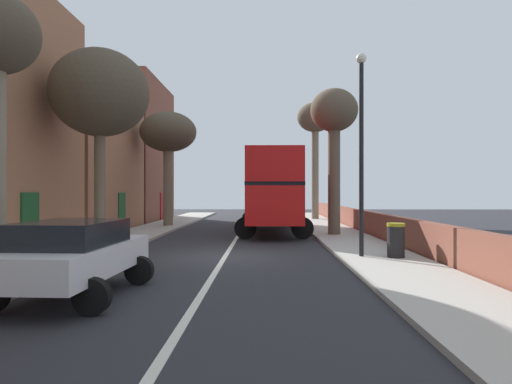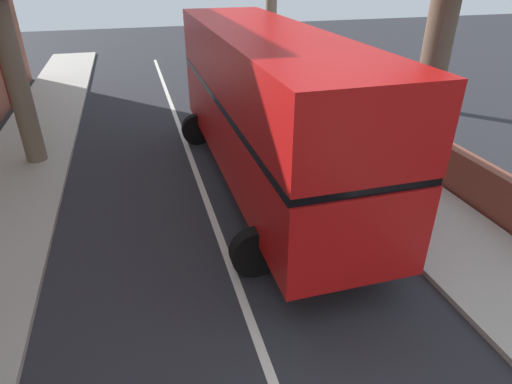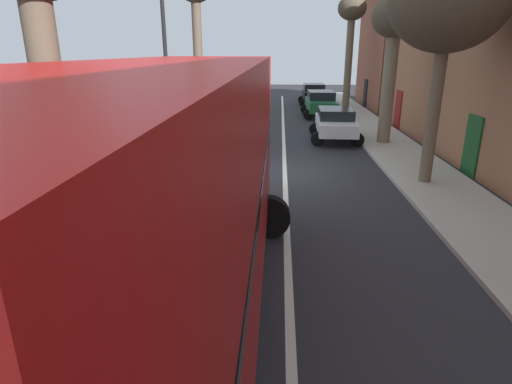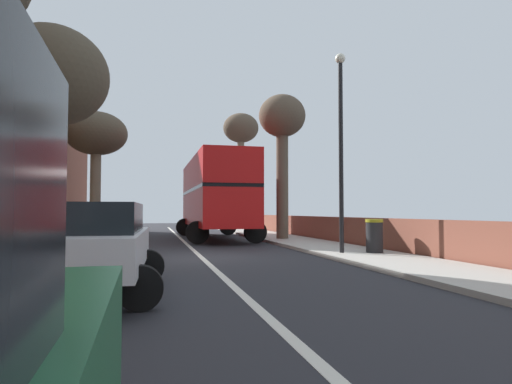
% 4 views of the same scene
% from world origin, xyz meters
% --- Properties ---
extents(ground_plane, '(84.00, 84.00, 0.00)m').
position_xyz_m(ground_plane, '(0.00, 0.00, 0.00)').
color(ground_plane, '#28282D').
extents(road_centre_line, '(0.16, 54.00, 0.01)m').
position_xyz_m(road_centre_line, '(0.00, 0.00, 0.00)').
color(road_centre_line, silver).
rests_on(road_centre_line, ground).
extents(sidewalk_left, '(2.60, 60.00, 0.12)m').
position_xyz_m(sidewalk_left, '(-4.90, 0.00, 0.06)').
color(sidewalk_left, '#B2ADA3').
rests_on(sidewalk_left, ground).
extents(sidewalk_right, '(2.60, 60.00, 0.12)m').
position_xyz_m(sidewalk_right, '(4.90, 0.00, 0.06)').
color(sidewalk_right, '#B2ADA3').
rests_on(sidewalk_right, ground).
extents(boundary_wall_right, '(0.36, 54.00, 1.17)m').
position_xyz_m(boundary_wall_right, '(6.45, 0.00, 0.58)').
color(boundary_wall_right, brown).
rests_on(boundary_wall_right, ground).
extents(double_decker_bus, '(3.59, 10.45, 4.06)m').
position_xyz_m(double_decker_bus, '(1.70, 9.10, 2.35)').
color(double_decker_bus, red).
rests_on(double_decker_bus, ground).
extents(parked_car_white_left_1, '(2.53, 4.22, 1.53)m').
position_xyz_m(parked_car_white_left_1, '(-2.50, -5.88, 0.89)').
color(parked_car_white_left_1, silver).
rests_on(parked_car_white_left_1, ground).
extents(street_tree_left_0, '(3.47, 3.47, 7.09)m').
position_xyz_m(street_tree_left_0, '(-4.58, 1.20, 5.59)').
color(street_tree_left_0, brown).
rests_on(street_tree_left_0, sidewalk_left).
extents(street_tree_right_1, '(2.71, 2.71, 8.82)m').
position_xyz_m(street_tree_right_1, '(5.13, 19.52, 7.37)').
color(street_tree_right_1, '#7A6B56').
rests_on(street_tree_right_1, sidewalk_right).
extents(street_tree_right_5, '(2.25, 2.25, 6.93)m').
position_xyz_m(street_tree_right_5, '(4.60, 6.74, 5.55)').
color(street_tree_right_5, brown).
rests_on(street_tree_right_5, sidewalk_right).
extents(street_tree_left_6, '(3.41, 3.41, 6.86)m').
position_xyz_m(street_tree_left_6, '(-4.54, 12.38, 5.59)').
color(street_tree_left_6, '#7A6B56').
rests_on(street_tree_left_6, sidewalk_left).
extents(lamppost_right, '(0.32, 0.32, 6.31)m').
position_xyz_m(lamppost_right, '(4.30, -0.70, 3.81)').
color(lamppost_right, black).
rests_on(lamppost_right, sidewalk_right).
extents(litter_bin_right, '(0.55, 0.55, 1.04)m').
position_xyz_m(litter_bin_right, '(5.30, -0.93, 0.65)').
color(litter_bin_right, black).
rests_on(litter_bin_right, sidewalk_right).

